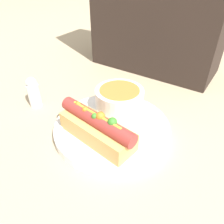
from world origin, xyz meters
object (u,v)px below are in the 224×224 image
object	(u,v)px
hot_dog	(98,128)
spoon	(102,112)
soup_bowl	(119,99)
salt_shaker	(34,92)

from	to	relation	value
hot_dog	spoon	world-z (taller)	hot_dog
hot_dog	spoon	bearing A→B (deg)	129.50
hot_dog	spoon	distance (m)	0.09
soup_bowl	salt_shaker	world-z (taller)	salt_shaker
soup_bowl	salt_shaker	xyz separation A→B (m)	(-0.20, -0.08, -0.01)
hot_dog	soup_bowl	bearing A→B (deg)	108.82
soup_bowl	salt_shaker	distance (m)	0.22
hot_dog	salt_shaker	world-z (taller)	hot_dog
soup_bowl	hot_dog	bearing A→B (deg)	-79.66
soup_bowl	spoon	xyz separation A→B (m)	(-0.03, -0.03, -0.03)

